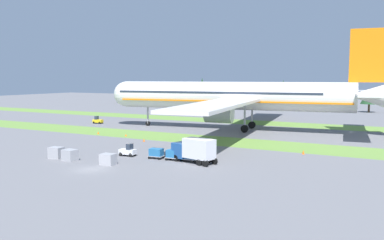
{
  "coord_description": "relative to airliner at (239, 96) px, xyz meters",
  "views": [
    {
      "loc": [
        37.31,
        -41.14,
        12.36
      ],
      "look_at": [
        0.12,
        28.68,
        4.0
      ],
      "focal_mm": 38.36,
      "sensor_mm": 36.0,
      "label": 1
    }
  ],
  "objects": [
    {
      "name": "catering_truck",
      "position": [
        7.81,
        -37.31,
        -6.02
      ],
      "size": [
        7.3,
        3.82,
        3.58
      ],
      "rotation": [
        0.0,
        0.0,
        1.34
      ],
      "color": "#1E4C8E",
      "rests_on": "ground"
    },
    {
      "name": "uld_container_1",
      "position": [
        -12.3,
        -44.26,
        -7.12
      ],
      "size": [
        2.16,
        1.8,
        1.7
      ],
      "primitive_type": "cube",
      "rotation": [
        0.0,
        0.0,
        0.11
      ],
      "color": "#A3A3A8",
      "rests_on": "ground"
    },
    {
      "name": "ground_plane",
      "position": [
        -2.41,
        -47.69,
        -7.97
      ],
      "size": [
        400.0,
        400.0,
        0.0
      ],
      "primitive_type": "plane",
      "color": "slate"
    },
    {
      "name": "baggage_tug",
      "position": [
        -3.67,
        -37.73,
        -7.16
      ],
      "size": [
        2.69,
        1.49,
        1.97
      ],
      "rotation": [
        0.0,
        0.0,
        1.65
      ],
      "color": "silver",
      "rests_on": "ground"
    },
    {
      "name": "cargo_dolly_third",
      "position": [
        7.12,
        -36.92,
        -7.05
      ],
      "size": [
        2.31,
        1.66,
        1.55
      ],
      "rotation": [
        0.0,
        0.0,
        1.65
      ],
      "color": "#A3A3A8",
      "rests_on": "ground"
    },
    {
      "name": "grass_strip_far",
      "position": [
        -2.41,
        16.56,
        -7.97
      ],
      "size": [
        320.0,
        10.85,
        0.01
      ],
      "primitive_type": "cube",
      "color": "olive",
      "rests_on": "ground"
    },
    {
      "name": "airliner",
      "position": [
        0.0,
        0.0,
        0.0
      ],
      "size": [
        65.45,
        80.77,
        22.25
      ],
      "rotation": [
        0.0,
        0.0,
        1.71
      ],
      "color": "silver",
      "rests_on": "ground"
    },
    {
      "name": "taxiway_marker_2",
      "position": [
        -9.71,
        -24.67,
        -7.67
      ],
      "size": [
        0.44,
        0.44,
        0.61
      ],
      "primitive_type": "cone",
      "color": "orange",
      "rests_on": "ground"
    },
    {
      "name": "cargo_dolly_lead",
      "position": [
        1.34,
        -37.36,
        -7.05
      ],
      "size": [
        2.31,
        1.66,
        1.55
      ],
      "rotation": [
        0.0,
        0.0,
        1.65
      ],
      "color": "#A3A3A8",
      "rests_on": "ground"
    },
    {
      "name": "pushback_tractor",
      "position": [
        -38.06,
        -5.18,
        -7.16
      ],
      "size": [
        2.75,
        1.64,
        1.97
      ],
      "rotation": [
        0.0,
        0.0,
        4.85
      ],
      "color": "yellow",
      "rests_on": "ground"
    },
    {
      "name": "taxiway_marker_0",
      "position": [
        -24.4,
        -20.76,
        -7.67
      ],
      "size": [
        0.44,
        0.44,
        0.61
      ],
      "primitive_type": "cone",
      "color": "orange",
      "rests_on": "ground"
    },
    {
      "name": "taxiway_marker_1",
      "position": [
        -17.12,
        -20.55,
        -7.72
      ],
      "size": [
        0.44,
        0.44,
        0.51
      ],
      "primitive_type": "cone",
      "color": "orange",
      "rests_on": "ground"
    },
    {
      "name": "uld_container_2",
      "position": [
        -2.29,
        -44.21,
        -7.2
      ],
      "size": [
        2.12,
        1.75,
        1.56
      ],
      "primitive_type": "cube",
      "rotation": [
        0.0,
        0.0,
        0.08
      ],
      "color": "#A3A3A8",
      "rests_on": "ground"
    },
    {
      "name": "distant_tree_line",
      "position": [
        3.02,
        65.1,
        -0.92
      ],
      "size": [
        174.1,
        10.47,
        12.34
      ],
      "color": "#4C3823",
      "rests_on": "ground"
    },
    {
      "name": "cargo_dolly_second",
      "position": [
        4.23,
        -37.14,
        -7.05
      ],
      "size": [
        2.31,
        1.66,
        1.55
      ],
      "rotation": [
        0.0,
        0.0,
        1.65
      ],
      "color": "#A3A3A8",
      "rests_on": "ground"
    },
    {
      "name": "ground_crew_marshaller",
      "position": [
        6.26,
        -35.06,
        -7.03
      ],
      "size": [
        0.36,
        0.55,
        1.74
      ],
      "rotation": [
        0.0,
        0.0,
        1.32
      ],
      "color": "black",
      "rests_on": "ground"
    },
    {
      "name": "grass_strip_near",
      "position": [
        -2.41,
        -17.13,
        -7.97
      ],
      "size": [
        320.0,
        10.85,
        0.01
      ],
      "primitive_type": "cube",
      "color": "olive",
      "rests_on": "ground"
    },
    {
      "name": "taxiway_marker_3",
      "position": [
        20.26,
        -23.39,
        -7.63
      ],
      "size": [
        0.44,
        0.44,
        0.68
      ],
      "primitive_type": "cone",
      "color": "orange",
      "rests_on": "ground"
    },
    {
      "name": "uld_container_0",
      "position": [
        -9.07,
        -44.7,
        -7.14
      ],
      "size": [
        2.1,
        1.72,
        1.67
      ],
      "primitive_type": "cube",
      "rotation": [
        0.0,
        0.0,
        -0.06
      ],
      "color": "#A3A3A8",
      "rests_on": "ground"
    }
  ]
}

